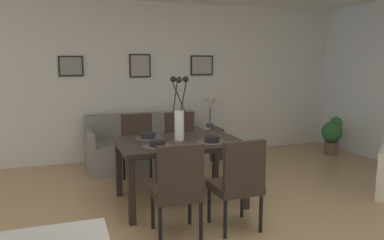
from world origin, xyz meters
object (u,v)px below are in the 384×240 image
at_px(centerpiece_vase, 179,116).
at_px(side_table, 210,143).
at_px(dining_table, 179,148).
at_px(potted_plant, 332,133).
at_px(dining_chair_near_left, 178,186).
at_px(bowl_near_right, 148,135).
at_px(dining_chair_far_left, 238,180).
at_px(framed_picture_center, 140,66).
at_px(dining_chair_near_right, 139,145).
at_px(sofa, 146,148).
at_px(bowl_near_left, 157,143).
at_px(dining_chair_far_right, 181,142).
at_px(framed_picture_right, 202,65).
at_px(framed_picture_left, 71,66).
at_px(bowl_far_left, 212,139).
at_px(table_lamp, 210,106).

distance_m(centerpiece_vase, side_table, 2.17).
bearing_deg(dining_table, potted_plant, 21.97).
height_order(dining_chair_near_left, bowl_near_right, dining_chair_near_left).
distance_m(dining_chair_far_left, framed_picture_center, 3.27).
distance_m(dining_chair_near_left, dining_chair_far_left, 0.60).
bearing_deg(dining_chair_near_right, sofa, 71.29).
height_order(bowl_near_left, bowl_near_right, same).
height_order(dining_chair_far_left, dining_chair_far_right, same).
relative_size(sofa, framed_picture_right, 4.40).
height_order(centerpiece_vase, framed_picture_left, framed_picture_left).
relative_size(side_table, framed_picture_left, 1.40).
bearing_deg(dining_chair_near_left, dining_chair_far_left, -3.42).
distance_m(framed_picture_left, framed_picture_center, 1.09).
bearing_deg(bowl_far_left, side_table, 68.67).
bearing_deg(dining_chair_far_left, side_table, 73.81).
xyz_separation_m(bowl_near_left, framed_picture_left, (-0.78, 2.39, 0.78)).
xyz_separation_m(dining_chair_far_right, sofa, (-0.34, 0.80, -0.23)).
height_order(framed_picture_left, potted_plant, framed_picture_left).
relative_size(bowl_near_right, sofa, 0.09).
relative_size(bowl_far_left, framed_picture_left, 0.46).
distance_m(framed_picture_center, framed_picture_right, 1.09).
distance_m(side_table, table_lamp, 0.63).
height_order(centerpiece_vase, sofa, centerpiece_vase).
bearing_deg(dining_chair_far_left, framed_picture_left, 114.44).
distance_m(dining_chair_far_right, framed_picture_left, 2.17).
distance_m(dining_chair_far_left, potted_plant, 3.67).
distance_m(dining_chair_near_right, dining_chair_far_left, 1.93).
bearing_deg(dining_chair_far_left, table_lamp, 73.81).
bearing_deg(bowl_near_right, dining_table, -35.44).
height_order(sofa, framed_picture_right, framed_picture_right).
height_order(bowl_near_right, bowl_far_left, same).
distance_m(dining_table, table_lamp, 2.05).
relative_size(dining_chair_far_left, potted_plant, 1.37).
relative_size(dining_chair_near_left, sofa, 0.51).
height_order(framed_picture_left, framed_picture_center, framed_picture_center).
height_order(bowl_far_left, side_table, bowl_far_left).
height_order(dining_table, table_lamp, table_lamp).
xyz_separation_m(dining_chair_near_left, side_table, (1.37, 2.60, -0.25)).
relative_size(centerpiece_vase, side_table, 1.41).
xyz_separation_m(dining_chair_near_right, bowl_near_left, (-0.02, -1.15, 0.27)).
bearing_deg(dining_chair_near_right, potted_plant, 6.15).
distance_m(dining_table, potted_plant, 3.50).
height_order(dining_chair_near_right, dining_chair_far_right, same).
xyz_separation_m(dining_table, potted_plant, (3.23, 1.30, -0.28)).
bearing_deg(dining_table, dining_chair_near_left, -108.32).
bearing_deg(sofa, potted_plant, -6.71).
distance_m(table_lamp, framed_picture_center, 1.34).
bearing_deg(bowl_near_left, bowl_far_left, 0.00).
relative_size(bowl_near_left, sofa, 0.09).
distance_m(dining_chair_far_right, framed_picture_center, 1.68).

